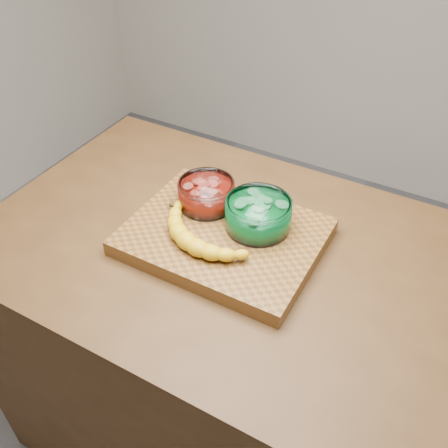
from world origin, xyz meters
The scene contains 6 objects.
ground centered at (0.00, 0.00, 0.00)m, with size 3.50×3.50×0.00m, color #535357.
counter centered at (0.00, 0.00, 0.45)m, with size 1.20×0.80×0.90m, color #472C15.
cutting_board centered at (0.00, 0.00, 0.92)m, with size 0.45×0.35×0.04m, color brown.
bowl_red centered at (-0.09, 0.07, 0.97)m, with size 0.14×0.14×0.07m.
bowl_green centered at (0.06, 0.05, 0.98)m, with size 0.16×0.16×0.07m.
banana centered at (-0.02, -0.05, 0.96)m, with size 0.28×0.17×0.04m, color gold, non-canonical shape.
Camera 1 is at (0.43, -0.78, 1.72)m, focal length 40.00 mm.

